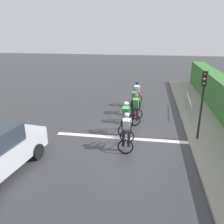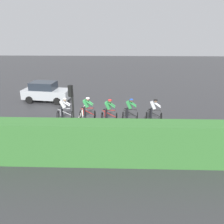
# 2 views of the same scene
# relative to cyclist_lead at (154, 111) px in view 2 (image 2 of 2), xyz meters

# --- Properties ---
(ground_plane) EXTENTS (80.00, 80.00, 0.00)m
(ground_plane) POSITION_rel_cyclist_lead_xyz_m (-0.17, -4.48, -0.80)
(ground_plane) COLOR #333335
(sidewalk_kerb) EXTENTS (2.80, 21.81, 0.12)m
(sidewalk_kerb) POSITION_rel_cyclist_lead_xyz_m (4.19, -2.48, -0.74)
(sidewalk_kerb) COLOR gray
(sidewalk_kerb) RESTS_ON ground
(stone_wall_low) EXTENTS (0.44, 21.81, 0.49)m
(stone_wall_low) POSITION_rel_cyclist_lead_xyz_m (5.09, -2.48, -0.55)
(stone_wall_low) COLOR gray
(stone_wall_low) RESTS_ON ground
(hedge_wall) EXTENTS (1.10, 21.81, 2.12)m
(hedge_wall) POSITION_rel_cyclist_lead_xyz_m (5.39, -2.48, 0.26)
(hedge_wall) COLOR #387533
(hedge_wall) RESTS_ON ground
(road_marking_stop_line) EXTENTS (7.00, 0.30, 0.01)m
(road_marking_stop_line) POSITION_rel_cyclist_lead_xyz_m (-0.17, -5.25, -0.79)
(road_marking_stop_line) COLOR silver
(road_marking_stop_line) RESTS_ON ground
(cyclist_lead) EXTENTS (0.76, 1.13, 1.66)m
(cyclist_lead) POSITION_rel_cyclist_lead_xyz_m (0.00, 0.00, 0.00)
(cyclist_lead) COLOR black
(cyclist_lead) RESTS_ON ground
(cyclist_second) EXTENTS (0.76, 1.13, 1.66)m
(cyclist_second) POSITION_rel_cyclist_lead_xyz_m (-0.04, -1.66, 0.00)
(cyclist_second) COLOR black
(cyclist_second) RESTS_ON ground
(cyclist_mid) EXTENTS (0.76, 1.13, 1.66)m
(cyclist_mid) POSITION_rel_cyclist_lead_xyz_m (0.14, -3.13, 0.00)
(cyclist_mid) COLOR black
(cyclist_mid) RESTS_ON ground
(cyclist_fourth) EXTENTS (0.68, 1.08, 1.66)m
(cyclist_fourth) POSITION_rel_cyclist_lead_xyz_m (-0.25, -4.70, 0.00)
(cyclist_fourth) COLOR black
(cyclist_fourth) RESTS_ON ground
(cyclist_trailing) EXTENTS (0.72, 1.11, 1.66)m
(cyclist_trailing) POSITION_rel_cyclist_lead_xyz_m (-0.06, -6.29, 0.00)
(cyclist_trailing) COLOR black
(cyclist_trailing) RESTS_ON ground
(car_silver) EXTENTS (2.26, 4.28, 1.76)m
(car_silver) POSITION_rel_cyclist_lead_xyz_m (-4.53, -8.93, 0.08)
(car_silver) COLOR #B7BCC1
(car_silver) RESTS_ON ground
(traffic_light_near_crossing) EXTENTS (0.26, 0.30, 3.34)m
(traffic_light_near_crossing) POSITION_rel_cyclist_lead_xyz_m (3.18, -5.02, 1.43)
(traffic_light_near_crossing) COLOR black
(traffic_light_near_crossing) RESTS_ON ground
(pedestrian_railing_kerbside) EXTENTS (0.21, 3.14, 1.03)m
(pedestrian_railing_kerbside) POSITION_rel_cyclist_lead_xyz_m (3.29, -1.06, -0.02)
(pedestrian_railing_kerbside) COLOR #999EA3
(pedestrian_railing_kerbside) RESTS_ON ground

